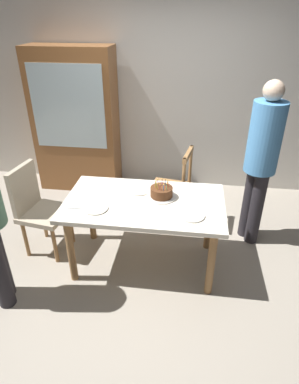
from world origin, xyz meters
name	(u,v)px	position (x,y,z in m)	size (l,w,h in m)	color
ground	(145,261)	(0.00, 0.00, 0.00)	(6.40, 6.40, 0.00)	#9E9384
back_wall	(164,93)	(0.00, 1.85, 1.30)	(6.40, 0.10, 2.60)	beige
dining_table	(144,210)	(0.00, 0.00, 0.63)	(1.47, 0.85, 0.73)	silver
birthday_cake	(161,193)	(0.15, 0.09, 0.78)	(0.28, 0.28, 0.17)	silver
plate_near_celebrant	(96,208)	(-0.41, -0.19, 0.74)	(0.22, 0.22, 0.01)	silver
plate_far_side	(140,190)	(-0.07, 0.19, 0.74)	(0.22, 0.22, 0.01)	silver
plate_near_guest	(192,215)	(0.44, -0.19, 0.74)	(0.22, 0.22, 0.01)	silver
fork_near_celebrant	(78,208)	(-0.57, -0.20, 0.73)	(0.18, 0.02, 0.01)	silver
fork_far_side	(123,189)	(-0.23, 0.19, 0.73)	(0.18, 0.02, 0.01)	silver
chair_spindle_back	(171,190)	(0.21, 0.74, 0.46)	(0.51, 0.51, 0.95)	#9E7042
chair_upholstered	(37,205)	(-1.13, 0.09, 0.53)	(0.50, 0.50, 0.95)	tan
person_guest	(262,157)	(1.10, 0.57, 0.99)	(0.32, 0.32, 1.73)	#262328
china_cabinet	(76,122)	(-1.16, 1.56, 0.95)	(1.10, 0.45, 1.90)	brown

